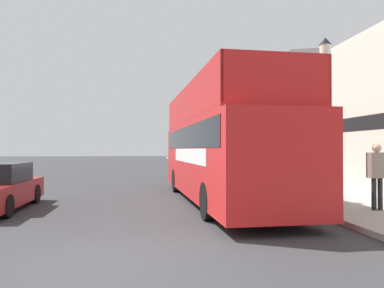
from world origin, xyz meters
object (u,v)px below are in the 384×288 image
at_px(lamp_post_nearest, 325,91).
at_px(lamp_post_third, 211,129).
at_px(pedestrian_third, 319,172).
at_px(parked_car_ahead_of_bus, 205,168).
at_px(pedestrian_second, 377,170).
at_px(tour_bus, 220,151).
at_px(lamp_post_second, 237,119).

height_order(lamp_post_nearest, lamp_post_third, lamp_post_nearest).
bearing_deg(pedestrian_third, parked_car_ahead_of_bus, 101.57).
distance_m(pedestrian_third, lamp_post_third, 18.19).
xyz_separation_m(lamp_post_nearest, lamp_post_third, (0.11, 19.12, -0.08)).
distance_m(pedestrian_second, lamp_post_third, 19.91).
xyz_separation_m(tour_bus, lamp_post_nearest, (2.59, -2.52, 1.77)).
bearing_deg(lamp_post_third, pedestrian_third, -89.30).
relative_size(tour_bus, parked_car_ahead_of_bus, 2.67).
height_order(tour_bus, lamp_post_nearest, lamp_post_nearest).
height_order(tour_bus, parked_car_ahead_of_bus, tour_bus).
distance_m(tour_bus, pedestrian_second, 4.94).
distance_m(lamp_post_nearest, lamp_post_second, 9.56).
xyz_separation_m(pedestrian_second, pedestrian_third, (-0.84, 1.73, -0.15)).
bearing_deg(parked_car_ahead_of_bus, tour_bus, -98.76).
distance_m(pedestrian_third, lamp_post_nearest, 2.68).
height_order(tour_bus, pedestrian_third, tour_bus).
height_order(pedestrian_second, pedestrian_third, pedestrian_second).
bearing_deg(parked_car_ahead_of_bus, lamp_post_second, -47.49).
bearing_deg(tour_bus, lamp_post_third, 78.53).
distance_m(tour_bus, pedestrian_third, 3.32).
distance_m(parked_car_ahead_of_bus, lamp_post_second, 3.48).
distance_m(parked_car_ahead_of_bus, lamp_post_third, 8.71).
xyz_separation_m(pedestrian_second, lamp_post_third, (-1.06, 19.76, 2.21)).
bearing_deg(lamp_post_third, parked_car_ahead_of_bus, -102.71).
bearing_deg(parked_car_ahead_of_bus, pedestrian_third, -81.31).
bearing_deg(pedestrian_second, tour_bus, 139.93).
relative_size(parked_car_ahead_of_bus, pedestrian_second, 2.21).
xyz_separation_m(lamp_post_second, lamp_post_third, (0.31, 9.56, -0.03)).
bearing_deg(parked_car_ahead_of_bus, pedestrian_second, -79.04).
relative_size(pedestrian_third, lamp_post_second, 0.33).
xyz_separation_m(pedestrian_second, lamp_post_nearest, (-1.17, 0.64, 2.28)).
relative_size(tour_bus, lamp_post_third, 2.25).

